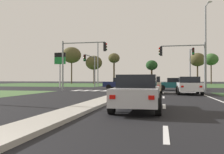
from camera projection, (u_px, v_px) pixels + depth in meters
name	position (u px, v px, depth m)	size (l,w,h in m)	color
ground_plane	(136.00, 89.00, 32.15)	(200.00, 200.00, 0.00)	black
grass_verge_far_left	(46.00, 84.00, 61.35)	(35.00, 35.00, 0.01)	#385B2D
median_island_near	(100.00, 101.00, 13.56)	(1.20, 22.00, 0.14)	#ADA89E
median_island_far	(147.00, 85.00, 56.63)	(1.20, 36.00, 0.14)	#ADA89E
lane_dash_near	(166.00, 134.00, 5.84)	(0.14, 2.00, 0.01)	silver
lane_dash_second	(164.00, 106.00, 11.71)	(0.14, 2.00, 0.01)	silver
lane_dash_third	(164.00, 97.00, 17.58)	(0.14, 2.00, 0.01)	silver
lane_dash_fourth	(163.00, 93.00, 23.46)	(0.14, 2.00, 0.01)	silver
stop_bar_near	(166.00, 92.00, 24.53)	(6.40, 0.50, 0.01)	silver
crosswalk_bar_near	(77.00, 90.00, 28.37)	(0.70, 2.80, 0.01)	silver
crosswalk_bar_second	(86.00, 90.00, 28.14)	(0.70, 2.80, 0.01)	silver
crosswalk_bar_third	(96.00, 91.00, 27.90)	(0.70, 2.80, 0.01)	silver
crosswalk_bar_fourth	(106.00, 91.00, 27.67)	(0.70, 2.80, 0.01)	silver
crosswalk_bar_fifth	(116.00, 91.00, 27.43)	(0.70, 2.80, 0.01)	silver
crosswalk_bar_sixth	(126.00, 91.00, 27.20)	(0.70, 2.80, 0.01)	silver
crosswalk_bar_seventh	(136.00, 91.00, 26.96)	(0.70, 2.80, 0.01)	silver
car_teal_near	(175.00, 84.00, 28.95)	(4.59, 2.05, 1.48)	#19565B
car_white_second	(189.00, 85.00, 21.10)	(2.07, 4.20, 1.54)	silver
car_silver_third	(138.00, 92.00, 10.32)	(1.95, 4.64, 1.50)	#B7B7BC
car_beige_fourth	(152.00, 85.00, 22.75)	(2.02, 4.36, 1.57)	#BCAD8E
car_navy_fifth	(121.00, 83.00, 31.87)	(4.60, 1.95, 1.51)	#161E47
car_maroon_sixth	(135.00, 82.00, 50.46)	(2.06, 4.26, 1.53)	maroon
traffic_signal_far_right	(191.00, 61.00, 35.72)	(0.32, 4.11, 5.96)	gray
traffic_signal_far_left	(91.00, 65.00, 38.07)	(0.32, 5.68, 5.17)	gray
traffic_signal_near_right	(186.00, 58.00, 24.54)	(4.65, 0.32, 5.01)	gray
traffic_signal_near_left	(79.00, 56.00, 26.89)	(5.23, 0.32, 5.63)	gray
street_lamp_second	(206.00, 43.00, 30.74)	(0.56, 2.49, 10.76)	gray
street_lamp_third	(98.00, 62.00, 46.78)	(0.58, 1.99, 8.45)	gray
pedestrian_at_median	(144.00, 80.00, 44.19)	(0.34, 0.34, 1.67)	#335184
fuel_price_totem	(60.00, 62.00, 37.97)	(1.80, 0.24, 5.50)	silver
treeline_near	(72.00, 55.00, 70.88)	(5.54, 5.54, 10.76)	#423323
treeline_second	(94.00, 63.00, 69.80)	(4.78, 4.78, 8.12)	#423323
treeline_third	(114.00, 59.00, 71.02)	(3.38, 3.38, 8.98)	#423323
treeline_fourth	(152.00, 66.00, 67.24)	(3.26, 3.26, 6.61)	#423323
treeline_fifth	(197.00, 60.00, 62.77)	(4.11, 4.11, 8.16)	#423323
treeline_sixth	(211.00, 59.00, 66.01)	(3.82, 3.82, 8.39)	#423323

